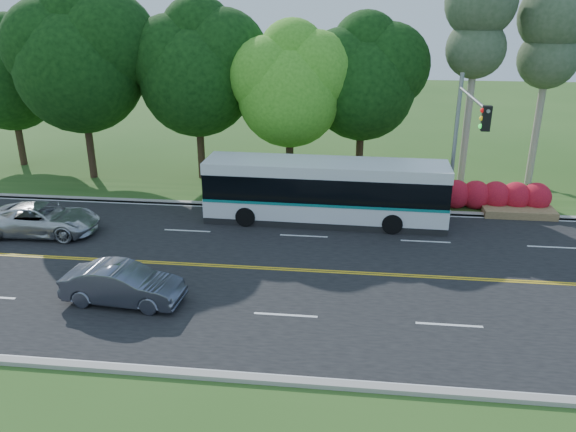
# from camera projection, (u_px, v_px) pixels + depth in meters

# --- Properties ---
(ground) EXTENTS (120.00, 120.00, 0.00)m
(ground) POSITION_uv_depth(u_px,v_px,m) (308.00, 271.00, 22.49)
(ground) COLOR #2D541C
(ground) RESTS_ON ground
(road) EXTENTS (60.00, 14.00, 0.02)m
(road) POSITION_uv_depth(u_px,v_px,m) (308.00, 271.00, 22.49)
(road) COLOR black
(road) RESTS_ON ground
(curb_north) EXTENTS (60.00, 0.30, 0.15)m
(curb_north) POSITION_uv_depth(u_px,v_px,m) (320.00, 208.00, 29.10)
(curb_north) COLOR #A7A097
(curb_north) RESTS_ON ground
(curb_south) EXTENTS (60.00, 0.30, 0.15)m
(curb_south) POSITION_uv_depth(u_px,v_px,m) (288.00, 381.00, 15.84)
(curb_south) COLOR #A7A097
(curb_south) RESTS_ON ground
(grass_verge) EXTENTS (60.00, 4.00, 0.10)m
(grass_verge) POSITION_uv_depth(u_px,v_px,m) (322.00, 197.00, 30.82)
(grass_verge) COLOR #2D541C
(grass_verge) RESTS_ON ground
(lane_markings) EXTENTS (57.60, 13.82, 0.00)m
(lane_markings) POSITION_uv_depth(u_px,v_px,m) (306.00, 270.00, 22.50)
(lane_markings) COLOR gold
(lane_markings) RESTS_ON road
(tree_row) EXTENTS (44.70, 9.10, 13.84)m
(tree_row) POSITION_uv_depth(u_px,v_px,m) (237.00, 65.00, 31.89)
(tree_row) COLOR black
(tree_row) RESTS_ON ground
(bougainvillea_hedge) EXTENTS (9.50, 2.25, 1.50)m
(bougainvillea_hedge) POSITION_uv_depth(u_px,v_px,m) (460.00, 195.00, 29.02)
(bougainvillea_hedge) COLOR #A90E27
(bougainvillea_hedge) RESTS_ON ground
(traffic_signal) EXTENTS (0.42, 6.10, 7.00)m
(traffic_signal) POSITION_uv_depth(u_px,v_px,m) (464.00, 131.00, 25.13)
(traffic_signal) COLOR #909298
(traffic_signal) RESTS_ON ground
(transit_bus) EXTENTS (11.57, 2.75, 3.01)m
(transit_bus) POSITION_uv_depth(u_px,v_px,m) (325.00, 192.00, 27.00)
(transit_bus) COLOR white
(transit_bus) RESTS_ON road
(sedan) EXTENTS (4.37, 1.79, 1.41)m
(sedan) POSITION_uv_depth(u_px,v_px,m) (123.00, 284.00, 19.88)
(sedan) COLOR #575A69
(sedan) RESTS_ON road
(suv) EXTENTS (5.20, 2.55, 1.42)m
(suv) POSITION_uv_depth(u_px,v_px,m) (42.00, 219.00, 25.83)
(suv) COLOR silver
(suv) RESTS_ON road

